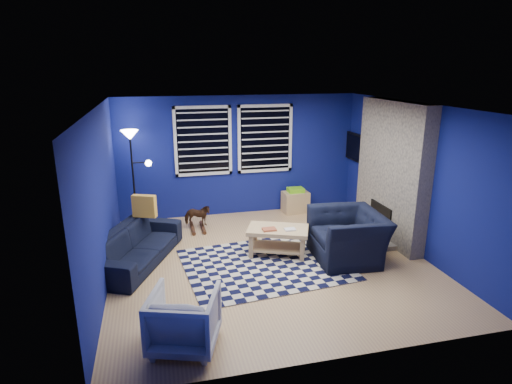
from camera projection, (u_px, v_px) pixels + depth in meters
floor at (270, 261)px, 6.98m from camera, size 5.00×5.00×0.00m
ceiling at (272, 106)px, 6.27m from camera, size 5.00×5.00×0.00m
wall_back at (239, 156)px, 8.95m from camera, size 5.00×0.00×5.00m
wall_left at (101, 199)px, 6.06m from camera, size 0.00×5.00×5.00m
wall_right at (414, 178)px, 7.18m from camera, size 0.00×5.00×5.00m
fireplace at (391, 175)px, 7.63m from camera, size 0.65×2.00×2.50m
window_left at (203, 141)px, 8.65m from camera, size 1.17×0.06×1.42m
window_right at (265, 139)px, 8.94m from camera, size 1.17×0.06×1.42m
tv at (358, 148)px, 8.99m from camera, size 0.07×1.00×0.58m
rug at (265, 264)px, 6.85m from camera, size 2.70×2.25×0.02m
sofa at (137, 246)px, 6.86m from camera, size 2.16×1.55×0.59m
armchair_big at (348, 236)px, 6.98m from camera, size 1.27×1.13×0.79m
armchair_bent at (184, 319)px, 4.79m from camera, size 0.93×0.95×0.68m
rocking_horse at (197, 216)px, 8.25m from camera, size 0.36×0.56×0.43m
coffee_table at (278, 236)px, 7.14m from camera, size 1.14×0.91×0.49m
cabinet at (295, 201)px, 9.27m from camera, size 0.57×0.40×0.54m
floor_lamp at (132, 149)px, 8.03m from camera, size 0.52×0.32×1.92m
throw_pillow at (144, 206)px, 7.25m from camera, size 0.42×0.27×0.38m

